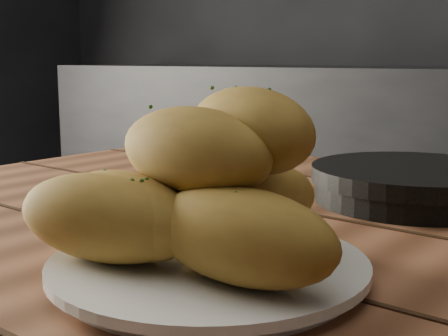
# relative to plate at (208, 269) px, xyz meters

# --- Properties ---
(counter) EXTENTS (2.80, 0.60, 0.90)m
(counter) POSITION_rel_plate_xyz_m (-0.58, 1.60, -0.31)
(counter) COLOR black
(counter) RESTS_ON ground
(plate) EXTENTS (0.26, 0.26, 0.02)m
(plate) POSITION_rel_plate_xyz_m (0.00, 0.00, 0.00)
(plate) COLOR white
(plate) RESTS_ON table
(bread_rolls) EXTENTS (0.28, 0.25, 0.14)m
(bread_rolls) POSITION_rel_plate_xyz_m (-0.01, -0.01, 0.06)
(bread_rolls) COLOR #A47A2D
(bread_rolls) RESTS_ON plate
(skillet) EXTENTS (0.39, 0.26, 0.05)m
(skillet) POSITION_rel_plate_xyz_m (0.02, 0.38, 0.01)
(skillet) COLOR black
(skillet) RESTS_ON table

